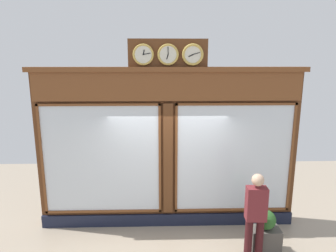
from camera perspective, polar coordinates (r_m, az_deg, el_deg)
The scene contains 4 objects.
shop_facade at distance 6.51m, azimuth -0.03°, elevation -4.14°, with size 5.68×0.42×4.04m.
pedestrian at distance 5.83m, azimuth 16.30°, elevation -15.73°, with size 0.37×0.24×1.69m.
planter_box at distance 6.45m, azimuth 17.86°, elevation -19.90°, with size 0.56×0.36×0.49m, color #4C4742.
planter_shrub at distance 6.24m, azimuth 18.13°, elevation -16.57°, with size 0.37×0.37×0.37m, color #285623.
Camera 1 is at (0.17, 6.11, 3.63)m, focal length 32.07 mm.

